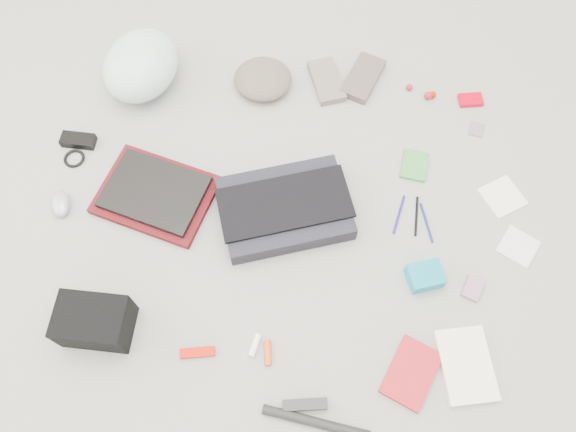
# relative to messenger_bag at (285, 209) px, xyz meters

# --- Properties ---
(ground_plane) EXTENTS (4.00, 4.00, 0.00)m
(ground_plane) POSITION_rel_messenger_bag_xyz_m (0.01, -0.03, -0.03)
(ground_plane) COLOR gray
(messenger_bag) EXTENTS (0.46, 0.39, 0.07)m
(messenger_bag) POSITION_rel_messenger_bag_xyz_m (0.00, 0.00, 0.00)
(messenger_bag) COLOR black
(messenger_bag) RESTS_ON ground_plane
(bag_flap) EXTENTS (0.45, 0.30, 0.01)m
(bag_flap) POSITION_rel_messenger_bag_xyz_m (0.00, 0.00, 0.04)
(bag_flap) COLOR black
(bag_flap) RESTS_ON messenger_bag
(laptop_sleeve) EXTENTS (0.42, 0.36, 0.02)m
(laptop_sleeve) POSITION_rel_messenger_bag_xyz_m (-0.43, 0.03, -0.02)
(laptop_sleeve) COLOR #540C11
(laptop_sleeve) RESTS_ON ground_plane
(laptop) EXTENTS (0.36, 0.30, 0.02)m
(laptop) POSITION_rel_messenger_bag_xyz_m (-0.43, 0.03, 0.00)
(laptop) COLOR black
(laptop) RESTS_ON laptop_sleeve
(bike_helmet) EXTENTS (0.32, 0.37, 0.19)m
(bike_helmet) POSITION_rel_messenger_bag_xyz_m (-0.54, 0.49, 0.06)
(bike_helmet) COLOR silver
(bike_helmet) RESTS_ON ground_plane
(beanie) EXTENTS (0.22, 0.21, 0.07)m
(beanie) POSITION_rel_messenger_bag_xyz_m (-0.12, 0.51, 0.00)
(beanie) COLOR brown
(beanie) RESTS_ON ground_plane
(mitten_left) EXTENTS (0.15, 0.21, 0.03)m
(mitten_left) POSITION_rel_messenger_bag_xyz_m (0.11, 0.53, -0.02)
(mitten_left) COLOR #70625A
(mitten_left) RESTS_ON ground_plane
(mitten_right) EXTENTS (0.17, 0.22, 0.03)m
(mitten_right) POSITION_rel_messenger_bag_xyz_m (0.24, 0.56, -0.02)
(mitten_right) COLOR brown
(mitten_right) RESTS_ON ground_plane
(power_brick) EXTENTS (0.12, 0.06, 0.03)m
(power_brick) POSITION_rel_messenger_bag_xyz_m (-0.73, 0.21, -0.02)
(power_brick) COLOR black
(power_brick) RESTS_ON ground_plane
(cable_coil) EXTENTS (0.08, 0.08, 0.01)m
(cable_coil) POSITION_rel_messenger_bag_xyz_m (-0.73, 0.15, -0.03)
(cable_coil) COLOR black
(cable_coil) RESTS_ON ground_plane
(mouse) EXTENTS (0.09, 0.11, 0.04)m
(mouse) POSITION_rel_messenger_bag_xyz_m (-0.73, -0.03, -0.01)
(mouse) COLOR #9496A0
(mouse) RESTS_ON ground_plane
(camera_bag) EXTENTS (0.20, 0.15, 0.13)m
(camera_bag) POSITION_rel_messenger_bag_xyz_m (-0.51, -0.42, 0.03)
(camera_bag) COLOR black
(camera_bag) RESTS_ON ground_plane
(multitool) EXTENTS (0.10, 0.04, 0.02)m
(multitool) POSITION_rel_messenger_bag_xyz_m (-0.22, -0.47, -0.03)
(multitool) COLOR #B90E00
(multitool) RESTS_ON ground_plane
(toiletry_tube_white) EXTENTS (0.03, 0.07, 0.02)m
(toiletry_tube_white) POSITION_rel_messenger_bag_xyz_m (-0.05, -0.44, -0.02)
(toiletry_tube_white) COLOR white
(toiletry_tube_white) RESTS_ON ground_plane
(toiletry_tube_orange) EXTENTS (0.03, 0.07, 0.02)m
(toiletry_tube_orange) POSITION_rel_messenger_bag_xyz_m (-0.01, -0.46, -0.02)
(toiletry_tube_orange) COLOR #DD490F
(toiletry_tube_orange) RESTS_ON ground_plane
(u_lock) EXTENTS (0.13, 0.05, 0.02)m
(u_lock) POSITION_rel_messenger_bag_xyz_m (0.10, -0.59, -0.02)
(u_lock) COLOR black
(u_lock) RESTS_ON ground_plane
(bike_pump) EXTENTS (0.30, 0.08, 0.03)m
(bike_pump) POSITION_rel_messenger_bag_xyz_m (0.14, -0.63, -0.02)
(bike_pump) COLOR black
(bike_pump) RESTS_ON ground_plane
(book_red) EXTENTS (0.19, 0.22, 0.02)m
(book_red) POSITION_rel_messenger_bag_xyz_m (0.40, -0.48, -0.02)
(book_red) COLOR red
(book_red) RESTS_ON ground_plane
(book_white) EXTENTS (0.18, 0.24, 0.02)m
(book_white) POSITION_rel_messenger_bag_xyz_m (0.56, -0.45, -0.02)
(book_white) COLOR white
(book_white) RESTS_ON ground_plane
(notepad) EXTENTS (0.10, 0.12, 0.01)m
(notepad) POSITION_rel_messenger_bag_xyz_m (0.42, 0.21, -0.03)
(notepad) COLOR #398239
(notepad) RESTS_ON ground_plane
(pen_blue) EXTENTS (0.04, 0.14, 0.01)m
(pen_blue) POSITION_rel_messenger_bag_xyz_m (0.37, 0.02, -0.03)
(pen_blue) COLOR navy
(pen_blue) RESTS_ON ground_plane
(pen_black) EXTENTS (0.02, 0.14, 0.01)m
(pen_black) POSITION_rel_messenger_bag_xyz_m (0.43, 0.02, -0.03)
(pen_black) COLOR black
(pen_black) RESTS_ON ground_plane
(pen_navy) EXTENTS (0.04, 0.14, 0.01)m
(pen_navy) POSITION_rel_messenger_bag_xyz_m (0.46, -0.00, -0.03)
(pen_navy) COLOR navy
(pen_navy) RESTS_ON ground_plane
(accordion_wallet) EXTENTS (0.12, 0.11, 0.05)m
(accordion_wallet) POSITION_rel_messenger_bag_xyz_m (0.44, -0.19, -0.01)
(accordion_wallet) COLOR #0B82A4
(accordion_wallet) RESTS_ON ground_plane
(card_deck) EXTENTS (0.08, 0.09, 0.01)m
(card_deck) POSITION_rel_messenger_bag_xyz_m (0.59, -0.21, -0.03)
(card_deck) COLOR #A16F8F
(card_deck) RESTS_ON ground_plane
(napkin_top) EXTENTS (0.17, 0.17, 0.01)m
(napkin_top) POSITION_rel_messenger_bag_xyz_m (0.71, 0.11, -0.03)
(napkin_top) COLOR silver
(napkin_top) RESTS_ON ground_plane
(napkin_bottom) EXTENTS (0.15, 0.15, 0.01)m
(napkin_bottom) POSITION_rel_messenger_bag_xyz_m (0.74, -0.06, -0.03)
(napkin_bottom) COLOR silver
(napkin_bottom) RESTS_ON ground_plane
(lollipop_a) EXTENTS (0.03, 0.03, 0.02)m
(lollipop_a) POSITION_rel_messenger_bag_xyz_m (0.41, 0.53, -0.02)
(lollipop_a) COLOR #B00F20
(lollipop_a) RESTS_ON ground_plane
(lollipop_b) EXTENTS (0.03, 0.03, 0.03)m
(lollipop_b) POSITION_rel_messenger_bag_xyz_m (0.48, 0.50, -0.02)
(lollipop_b) COLOR red
(lollipop_b) RESTS_ON ground_plane
(lollipop_c) EXTENTS (0.03, 0.03, 0.03)m
(lollipop_c) POSITION_rel_messenger_bag_xyz_m (0.49, 0.50, -0.02)
(lollipop_c) COLOR #A61101
(lollipop_c) RESTS_ON ground_plane
(altoids_tin) EXTENTS (0.09, 0.06, 0.02)m
(altoids_tin) POSITION_rel_messenger_bag_xyz_m (0.63, 0.49, -0.02)
(altoids_tin) COLOR red
(altoids_tin) RESTS_ON ground_plane
(stamp_sheet) EXTENTS (0.06, 0.07, 0.00)m
(stamp_sheet) POSITION_rel_messenger_bag_xyz_m (0.64, 0.37, -0.03)
(stamp_sheet) COLOR gray
(stamp_sheet) RESTS_ON ground_plane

